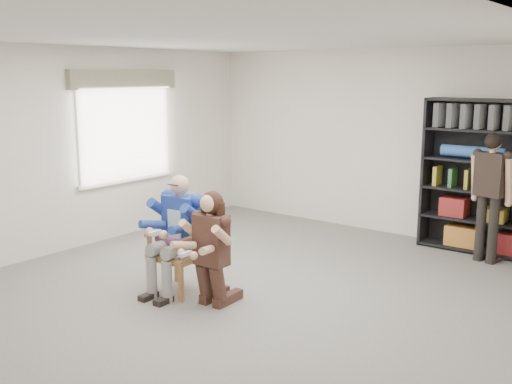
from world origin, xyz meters
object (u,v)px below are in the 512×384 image
Objects in this scene: armchair at (178,247)px; standing_man at (489,199)px; kneeling_woman at (210,251)px; seated_man at (178,234)px; bookshelf at (490,178)px.

armchair is 0.61× the size of standing_man.
standing_man is at bearing 59.12° from kneeling_woman.
kneeling_woman is at bearing -13.95° from seated_man.
kneeling_woman is 4.12m from bookshelf.
seated_man is 4.03m from standing_man.
seated_man reaches higher than armchair.
standing_man is (2.41, 3.23, 0.33)m from armchair.
armchair is at bearing 0.00° from seated_man.
seated_man is 1.09× the size of kneeling_woman.
bookshelf reaches higher than seated_man.
bookshelf is at bearing 55.40° from armchair.
armchair is at bearing 166.05° from kneeling_woman.
armchair is 0.49× the size of bookshelf.
seated_man is 0.64× the size of bookshelf.
bookshelf is at bearing 63.17° from kneeling_woman.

